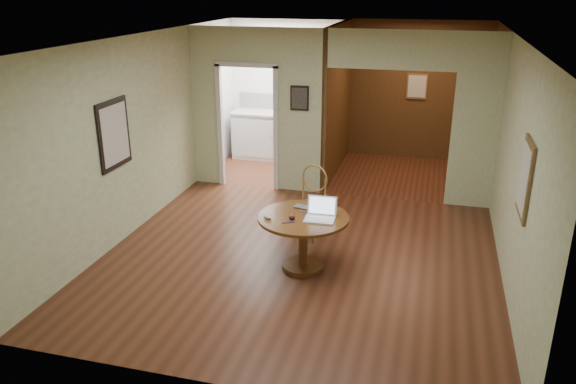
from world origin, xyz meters
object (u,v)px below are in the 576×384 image
(chair, at_px, (311,197))
(closed_laptop, at_px, (305,209))
(dining_table, at_px, (303,230))
(open_laptop, at_px, (321,213))

(chair, distance_m, closed_laptop, 0.77)
(dining_table, bearing_deg, closed_laptop, 97.57)
(dining_table, distance_m, open_laptop, 0.32)
(dining_table, relative_size, closed_laptop, 3.58)
(dining_table, distance_m, closed_laptop, 0.29)
(dining_table, height_order, open_laptop, open_laptop)
(chair, relative_size, open_laptop, 2.79)
(dining_table, height_order, closed_laptop, closed_laptop)
(open_laptop, bearing_deg, dining_table, 179.00)
(open_laptop, bearing_deg, closed_laptop, 136.64)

